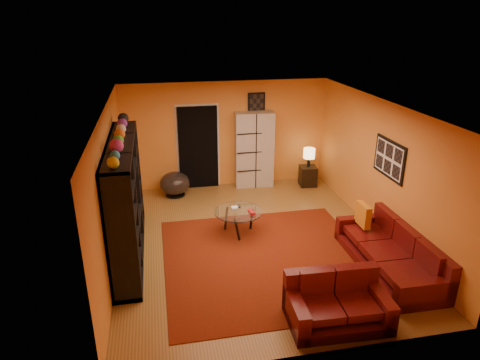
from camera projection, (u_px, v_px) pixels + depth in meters
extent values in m
plane|color=brown|center=(253.00, 241.00, 8.22)|extent=(6.00, 6.00, 0.00)
plane|color=white|center=(254.00, 107.00, 7.27)|extent=(6.00, 6.00, 0.00)
plane|color=orange|center=(226.00, 135.00, 10.48)|extent=(6.00, 0.00, 6.00)
plane|color=orange|center=(311.00, 268.00, 5.00)|extent=(6.00, 0.00, 6.00)
plane|color=orange|center=(111.00, 188.00, 7.29)|extent=(0.00, 6.00, 6.00)
plane|color=orange|center=(380.00, 169.00, 8.20)|extent=(0.00, 6.00, 6.00)
cube|color=#531609|center=(267.00, 259.00, 7.59)|extent=(3.60, 3.60, 0.01)
cube|color=black|center=(198.00, 148.00, 10.42)|extent=(0.95, 0.10, 2.04)
cube|color=black|center=(389.00, 159.00, 7.81)|extent=(0.03, 1.00, 0.70)
cube|color=black|center=(256.00, 103.00, 10.33)|extent=(0.42, 0.03, 0.52)
cube|color=black|center=(126.00, 200.00, 7.42)|extent=(0.45, 3.00, 2.10)
imported|color=black|center=(129.00, 204.00, 7.40)|extent=(0.96, 0.13, 0.55)
cube|color=#48090A|center=(388.00, 260.00, 7.29)|extent=(0.98, 2.34, 0.32)
cube|color=#48090A|center=(411.00, 244.00, 7.26)|extent=(0.20, 2.33, 0.85)
cube|color=#48090A|center=(426.00, 290.00, 6.25)|extent=(0.95, 0.19, 0.62)
cube|color=#48090A|center=(361.00, 224.00, 8.21)|extent=(0.95, 0.19, 0.62)
cube|color=#48090A|center=(409.00, 265.00, 6.56)|extent=(0.74, 0.64, 0.12)
cube|color=#48090A|center=(388.00, 244.00, 7.17)|extent=(0.74, 0.64, 0.12)
cube|color=#48090A|center=(370.00, 226.00, 7.77)|extent=(0.74, 0.64, 0.12)
cube|color=#48090A|center=(337.00, 313.00, 5.99)|extent=(1.42, 0.89, 0.32)
cube|color=#48090A|center=(331.00, 284.00, 6.20)|extent=(1.39, 0.24, 0.85)
cube|color=#48090A|center=(379.00, 300.00, 6.03)|extent=(0.21, 0.84, 0.62)
cube|color=#48090A|center=(296.00, 309.00, 5.85)|extent=(0.21, 0.84, 0.62)
cube|color=#48090A|center=(358.00, 295.00, 5.88)|extent=(0.52, 0.63, 0.12)
cube|color=#48090A|center=(322.00, 298.00, 5.81)|extent=(0.52, 0.63, 0.12)
cube|color=orange|center=(363.00, 215.00, 7.85)|extent=(0.12, 0.42, 0.42)
cylinder|color=silver|center=(238.00, 211.00, 8.33)|extent=(0.95, 0.95, 0.02)
cylinder|color=black|center=(252.00, 219.00, 8.54)|extent=(0.05, 0.05, 0.46)
cylinder|color=black|center=(226.00, 219.00, 8.57)|extent=(0.05, 0.05, 0.46)
cylinder|color=black|center=(237.00, 229.00, 8.14)|extent=(0.05, 0.05, 0.46)
cube|color=beige|center=(254.00, 150.00, 10.55)|extent=(0.96, 0.48, 1.87)
cylinder|color=black|center=(175.00, 195.00, 10.25)|extent=(0.44, 0.44, 0.03)
cylinder|color=black|center=(175.00, 192.00, 10.22)|extent=(0.06, 0.06, 0.15)
ellipsoid|color=#413A39|center=(175.00, 183.00, 10.14)|extent=(0.72, 0.72, 0.54)
cube|color=black|center=(308.00, 176.00, 10.78)|extent=(0.44, 0.44, 0.50)
cylinder|color=black|center=(309.00, 162.00, 10.65)|extent=(0.08, 0.08, 0.23)
cylinder|color=#FAD589|center=(309.00, 153.00, 10.56)|extent=(0.28, 0.28, 0.25)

